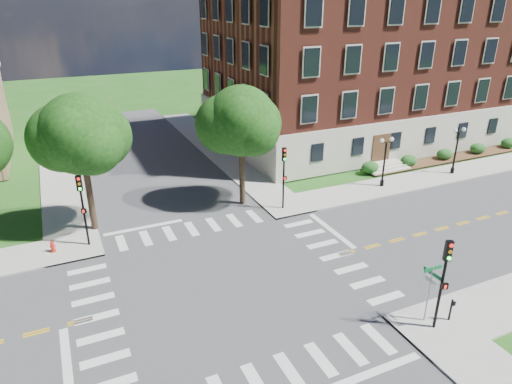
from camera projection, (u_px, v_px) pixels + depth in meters
name	position (u px, v px, depth m)	size (l,w,h in m)	color
ground	(229.00, 283.00, 25.85)	(160.00, 160.00, 0.00)	#1E5417
road_ew	(229.00, 283.00, 25.85)	(90.00, 12.00, 0.01)	#3D3D3F
road_ns	(229.00, 283.00, 25.85)	(12.00, 90.00, 0.01)	#3D3D3F
sidewalk_ne	(319.00, 162.00, 44.52)	(34.00, 34.00, 0.12)	#9E9B93
crosswalk_east	(336.00, 256.00, 28.58)	(2.20, 10.20, 0.02)	silver
stop_bar_east	(331.00, 230.00, 31.70)	(0.40, 5.50, 0.00)	silver
main_building	(358.00, 62.00, 50.06)	(30.60, 22.40, 16.50)	beige
shrub_row	(443.00, 161.00, 45.13)	(18.00, 2.00, 1.30)	#194D1A
tree_c	(80.00, 134.00, 29.09)	(5.27, 5.27, 9.41)	black
tree_d	(241.00, 121.00, 33.22)	(5.21, 5.21, 9.11)	black
traffic_signal_se	(444.00, 274.00, 21.05)	(0.38, 0.45, 4.80)	black
traffic_signal_ne	(284.00, 170.00, 33.56)	(0.37, 0.44, 4.80)	black
traffic_signal_nw	(82.00, 202.00, 28.46)	(0.38, 0.46, 4.80)	black
twin_lamp_west	(385.00, 159.00, 37.91)	(1.36, 0.36, 4.23)	black
twin_lamp_east	(456.00, 148.00, 40.68)	(1.36, 0.36, 4.23)	black
street_sign_pole	(431.00, 283.00, 21.90)	(1.10, 1.10, 3.10)	gray
push_button_post	(451.00, 309.00, 22.49)	(0.14, 0.21, 1.20)	black
fire_hydrant	(53.00, 247.00, 28.70)	(0.35, 0.35, 0.75)	#B71D0E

